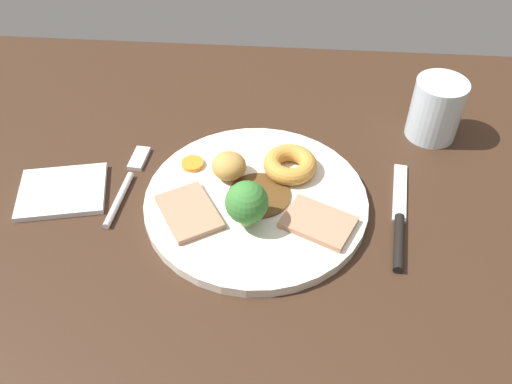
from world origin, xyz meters
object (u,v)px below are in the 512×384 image
dinner_plate (256,201)px  water_glass (436,109)px  meat_slice_under (189,212)px  knife (399,223)px  meat_slice_main (318,222)px  folded_napkin (62,191)px  carrot_coin_front (193,164)px  fork (128,182)px  broccoli_floret (247,203)px  roast_potato_left (229,166)px  yorkshire_pudding (290,164)px

dinner_plate → water_glass: water_glass is taller
meat_slice_under → knife: meat_slice_under is taller
water_glass → meat_slice_main: bearing=-128.8°
water_glass → folded_napkin: (-49.64, -16.40, -4.03)cm
carrot_coin_front → fork: (-8.38, -2.76, -1.31)cm
meat_slice_under → broccoli_floret: broccoli_floret is taller
dinner_plate → broccoli_floret: bearing=-99.5°
knife → roast_potato_left: bearing=82.3°
broccoli_floret → meat_slice_main: bearing=2.9°
dinner_plate → meat_slice_main: (7.81, -3.96, 1.10)cm
dinner_plate → yorkshire_pudding: size_ratio=4.00×
roast_potato_left → fork: 13.86cm
meat_slice_under → broccoli_floret: (7.22, -0.90, 3.11)cm
folded_napkin → broccoli_floret: bearing=-10.4°
yorkshire_pudding → broccoli_floret: broccoli_floret is taller
roast_potato_left → dinner_plate: bearing=-44.9°
broccoli_floret → water_glass: water_glass is taller
fork → water_glass: water_glass is taller
roast_potato_left → carrot_coin_front: size_ratio=1.51×
meat_slice_main → roast_potato_left: 14.02cm
yorkshire_pudding → meat_slice_main: bearing=-68.1°
meat_slice_main → broccoli_floret: broccoli_floret is taller
roast_potato_left → carrot_coin_front: bearing=162.7°
broccoli_floret → folded_napkin: (-24.65, 4.51, -4.51)cm
meat_slice_under → water_glass: (32.21, 20.01, 2.63)cm
knife → folded_napkin: knife is taller
roast_potato_left → knife: roast_potato_left is taller
carrot_coin_front → water_glass: 35.14cm
meat_slice_main → yorkshire_pudding: yorkshire_pudding is taller
roast_potato_left → water_glass: (28.06, 12.73, 1.32)cm
dinner_plate → meat_slice_under: meat_slice_under is taller
dinner_plate → folded_napkin: size_ratio=2.57×
carrot_coin_front → yorkshire_pudding: bearing=-0.3°
meat_slice_main → dinner_plate: bearing=153.1°
roast_potato_left → fork: bearing=-175.1°
meat_slice_under → fork: 11.29cm
yorkshire_pudding → folded_napkin: yorkshire_pudding is taller
meat_slice_under → knife: (25.82, 1.48, -1.35)cm
folded_napkin → dinner_plate: bearing=-0.3°
meat_slice_under → knife: bearing=3.3°
meat_slice_under → broccoli_floret: 7.91cm
fork → folded_napkin: size_ratio=1.39×
meat_slice_under → yorkshire_pudding: 14.92cm
meat_slice_under → roast_potato_left: (4.15, 7.28, 1.31)cm
broccoli_floret → knife: bearing=7.3°
broccoli_floret → water_glass: 32.59cm
meat_slice_main → roast_potato_left: bearing=146.3°
yorkshire_pudding → roast_potato_left: bearing=-169.0°
yorkshire_pudding → folded_napkin: bearing=-170.0°
dinner_plate → roast_potato_left: (-3.80, 3.78, 2.41)cm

